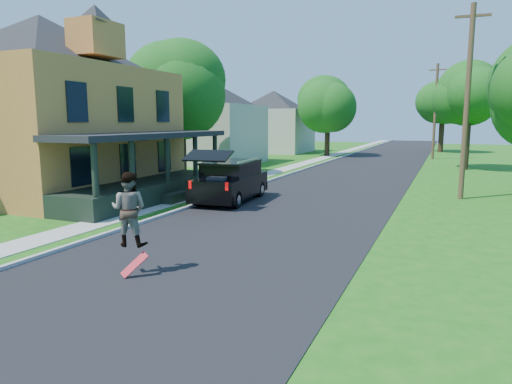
% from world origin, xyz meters
% --- Properties ---
extents(ground, '(140.00, 140.00, 0.00)m').
position_xyz_m(ground, '(0.00, 0.00, 0.00)').
color(ground, '#175D12').
rests_on(ground, ground).
extents(street, '(8.00, 120.00, 0.02)m').
position_xyz_m(street, '(0.00, 20.00, 0.00)').
color(street, black).
rests_on(street, ground).
extents(curb, '(0.15, 120.00, 0.12)m').
position_xyz_m(curb, '(-4.05, 20.00, 0.00)').
color(curb, '#A7A7A2').
rests_on(curb, ground).
extents(sidewalk, '(1.30, 120.00, 0.03)m').
position_xyz_m(sidewalk, '(-5.60, 20.00, 0.00)').
color(sidewalk, '#9E9F96').
rests_on(sidewalk, ground).
extents(front_walk, '(6.50, 1.20, 0.03)m').
position_xyz_m(front_walk, '(-9.50, 6.00, 0.00)').
color(front_walk, '#9E9F96').
rests_on(front_walk, ground).
extents(main_house, '(15.56, 15.56, 10.10)m').
position_xyz_m(main_house, '(-12.80, 5.99, 4.92)').
color(main_house, '#D6883E').
rests_on(main_house, ground).
extents(neighbor_house_mid, '(12.78, 12.78, 8.30)m').
position_xyz_m(neighbor_house_mid, '(-13.50, 24.00, 4.19)').
color(neighbor_house_mid, '#BCB9A6').
rests_on(neighbor_house_mid, ground).
extents(neighbor_house_far, '(12.78, 12.78, 8.30)m').
position_xyz_m(neighbor_house_far, '(-13.50, 40.00, 4.19)').
color(neighbor_house_far, '#BCB9A6').
rests_on(neighbor_house_far, ground).
extents(black_suv, '(2.39, 5.43, 2.47)m').
position_xyz_m(black_suv, '(-3.20, 7.17, 0.94)').
color(black_suv, black).
rests_on(black_suv, ground).
extents(skateboarder, '(1.00, 0.86, 1.78)m').
position_xyz_m(skateboarder, '(-1.00, -2.79, 1.58)').
color(skateboarder, black).
rests_on(skateboarder, ground).
extents(skateboard, '(0.56, 0.46, 0.59)m').
position_xyz_m(skateboard, '(-0.71, -3.03, 0.29)').
color(skateboard, red).
rests_on(skateboard, ground).
extents(tree_left_mid, '(7.80, 7.59, 9.41)m').
position_xyz_m(tree_left_mid, '(-10.55, 14.79, 6.12)').
color(tree_left_mid, black).
rests_on(tree_left_mid, ground).
extents(tree_left_far, '(6.57, 6.58, 9.19)m').
position_xyz_m(tree_left_far, '(-6.04, 36.29, 5.92)').
color(tree_left_far, black).
rests_on(tree_left_far, ground).
extents(tree_right_mid, '(6.41, 6.61, 8.71)m').
position_xyz_m(tree_right_mid, '(7.06, 26.69, 5.97)').
color(tree_right_mid, black).
rests_on(tree_right_mid, ground).
extents(tree_right_far, '(6.31, 6.35, 8.98)m').
position_xyz_m(tree_right_far, '(4.97, 47.29, 5.92)').
color(tree_right_far, black).
rests_on(tree_right_far, ground).
extents(utility_pole_near, '(1.50, 0.25, 8.84)m').
position_xyz_m(utility_pole_near, '(6.55, 11.99, 4.56)').
color(utility_pole_near, '#462E20').
rests_on(utility_pole_near, ground).
extents(utility_pole_far, '(1.56, 0.40, 9.04)m').
position_xyz_m(utility_pole_far, '(4.50, 36.11, 4.66)').
color(utility_pole_far, '#462E20').
rests_on(utility_pole_far, ground).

